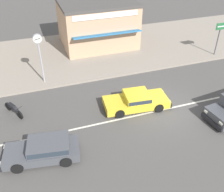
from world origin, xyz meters
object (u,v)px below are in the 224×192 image
sedan_yellow_2 (136,100)px  shopfront_corner_warung (97,23)px  motorcycle_1 (14,109)px  hatchback_dark_grey_1 (44,149)px  street_clock (39,47)px

sedan_yellow_2 → shopfront_corner_warung: size_ratio=0.65×
motorcycle_1 → shopfront_corner_warung: (8.06, 8.78, 1.77)m
hatchback_dark_grey_1 → street_clock: bearing=83.5°
sedan_yellow_2 → motorcycle_1: size_ratio=2.61×
hatchback_dark_grey_1 → street_clock: 7.90m
street_clock → shopfront_corner_warung: (5.80, 5.56, -0.72)m
sedan_yellow_2 → street_clock: street_clock is taller
motorcycle_1 → street_clock: bearing=54.9°
motorcycle_1 → street_clock: (2.26, 3.22, 2.49)m
hatchback_dark_grey_1 → street_clock: street_clock is taller
sedan_yellow_2 → street_clock: bearing=137.0°
hatchback_dark_grey_1 → shopfront_corner_warung: 14.75m
hatchback_dark_grey_1 → sedan_yellow_2: size_ratio=0.93×
sedan_yellow_2 → shopfront_corner_warung: (0.46, 10.55, 1.66)m
hatchback_dark_grey_1 → motorcycle_1: 4.52m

